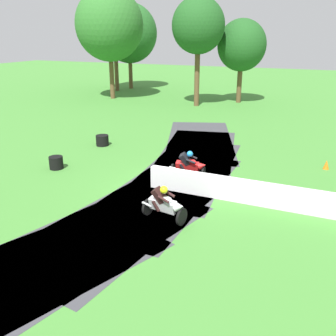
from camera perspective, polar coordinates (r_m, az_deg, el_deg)
ground_plane at (r=15.75m, az=-0.05°, el=-3.14°), size 120.00×120.00×0.00m
track_asphalt at (r=16.00m, az=-2.09°, el=-2.76°), size 7.41×25.72×0.01m
safety_barrier at (r=14.36m, az=22.27°, el=-5.07°), size 13.36×0.56×0.90m
motorcycle_lead_white at (r=12.87m, az=-0.51°, el=-5.39°), size 1.71×0.98×1.43m
motorcycle_chase_red at (r=16.59m, az=3.18°, el=0.41°), size 1.68×0.92×1.43m
tire_stack_mid_a at (r=18.73m, az=-16.45°, el=0.78°), size 0.65×0.65×0.60m
tire_stack_mid_b at (r=22.06m, az=-9.84°, el=4.11°), size 0.72×0.72×0.60m
traffic_cone at (r=19.44m, az=22.68°, el=0.47°), size 0.28×0.28×0.44m
tree_far_left at (r=45.05m, az=-5.83°, el=19.48°), size 6.17×6.17×9.31m
tree_far_right at (r=35.96m, az=11.01°, el=17.61°), size 4.31×4.31×7.34m
tree_mid_rise at (r=38.03m, az=-8.80°, el=20.45°), size 6.31×6.31×10.11m
tree_behind_barrier at (r=43.36m, az=-8.10°, el=21.41°), size 5.20×5.20×10.35m
tree_distant at (r=33.74m, az=4.57°, el=20.50°), size 4.42×4.42×9.01m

